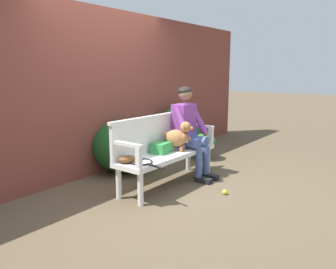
# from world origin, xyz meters

# --- Properties ---
(ground_plane) EXTENTS (40.00, 40.00, 0.00)m
(ground_plane) POSITION_xyz_m (0.00, 0.00, 0.00)
(ground_plane) COLOR brown
(brick_garden_fence) EXTENTS (8.00, 0.30, 2.47)m
(brick_garden_fence) POSITION_xyz_m (0.00, 1.31, 1.24)
(brick_garden_fence) COLOR brown
(brick_garden_fence) RESTS_ON ground
(hedge_bush_mid_right) EXTENTS (0.83, 0.69, 0.60)m
(hedge_bush_mid_right) POSITION_xyz_m (1.03, 0.97, 0.30)
(hedge_bush_mid_right) COLOR #194C1E
(hedge_bush_mid_right) RESTS_ON ground
(hedge_bush_far_right) EXTENTS (0.70, 0.68, 0.78)m
(hedge_bush_far_right) POSITION_xyz_m (1.59, 0.99, 0.39)
(hedge_bush_far_right) COLOR #194C1E
(hedge_bush_far_right) RESTS_ON ground
(hedge_bush_mid_left) EXTENTS (1.00, 0.98, 0.81)m
(hedge_bush_mid_left) POSITION_xyz_m (0.10, 0.93, 0.41)
(hedge_bush_mid_left) COLOR #194C1E
(hedge_bush_mid_left) RESTS_ON ground
(hedge_bush_far_left) EXTENTS (1.07, 0.68, 0.90)m
(hedge_bush_far_left) POSITION_xyz_m (1.51, 0.92, 0.45)
(hedge_bush_far_left) COLOR #1E5B23
(hedge_bush_far_left) RESTS_ON ground
(garden_bench) EXTENTS (1.68, 0.48, 0.46)m
(garden_bench) POSITION_xyz_m (0.00, 0.00, 0.40)
(garden_bench) COLOR white
(garden_bench) RESTS_ON ground
(bench_backrest) EXTENTS (1.72, 0.06, 0.50)m
(bench_backrest) POSITION_xyz_m (0.00, 0.21, 0.71)
(bench_backrest) COLOR white
(bench_backrest) RESTS_ON garden_bench
(bench_armrest_left_end) EXTENTS (0.06, 0.48, 0.28)m
(bench_armrest_left_end) POSITION_xyz_m (-0.80, -0.09, 0.66)
(bench_armrest_left_end) COLOR white
(bench_armrest_left_end) RESTS_ON garden_bench
(bench_armrest_right_end) EXTENTS (0.06, 0.48, 0.28)m
(bench_armrest_right_end) POSITION_xyz_m (0.80, -0.09, 0.66)
(bench_armrest_right_end) COLOR white
(bench_armrest_right_end) RESTS_ON garden_bench
(person_seated) EXTENTS (0.56, 0.64, 1.33)m
(person_seated) POSITION_xyz_m (0.47, -0.01, 0.73)
(person_seated) COLOR black
(person_seated) RESTS_ON ground
(dog_on_bench) EXTENTS (0.29, 0.41, 0.42)m
(dog_on_bench) POSITION_xyz_m (0.16, -0.06, 0.67)
(dog_on_bench) COLOR #AD7042
(dog_on_bench) RESTS_ON garden_bench
(tennis_racket) EXTENTS (0.34, 0.58, 0.03)m
(tennis_racket) POSITION_xyz_m (-0.60, -0.07, 0.47)
(tennis_racket) COLOR black
(tennis_racket) RESTS_ON garden_bench
(baseball_glove) EXTENTS (0.27, 0.24, 0.09)m
(baseball_glove) POSITION_xyz_m (-0.70, 0.08, 0.51)
(baseball_glove) COLOR brown
(baseball_glove) RESTS_ON garden_bench
(sports_bag) EXTENTS (0.30, 0.23, 0.14)m
(sports_bag) POSITION_xyz_m (-0.06, 0.06, 0.53)
(sports_bag) COLOR #2D8E42
(sports_bag) RESTS_ON garden_bench
(tennis_ball) EXTENTS (0.07, 0.07, 0.07)m
(tennis_ball) POSITION_xyz_m (0.15, -0.80, 0.03)
(tennis_ball) COLOR #CCDB33
(tennis_ball) RESTS_ON ground
(potted_plant) EXTENTS (0.46, 0.46, 0.46)m
(potted_plant) POSITION_xyz_m (1.46, 0.34, 0.27)
(potted_plant) COLOR slate
(potted_plant) RESTS_ON ground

